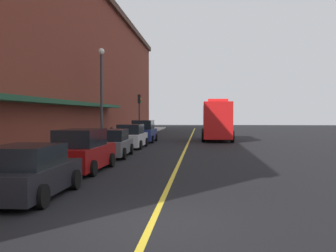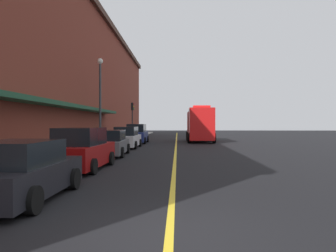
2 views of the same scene
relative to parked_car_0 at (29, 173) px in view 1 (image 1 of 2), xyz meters
name	(u,v)px [view 1 (image 1 of 2)]	position (x,y,z in m)	size (l,w,h in m)	color
ground_plane	(188,143)	(3.92, 22.63, -0.73)	(112.00, 112.00, 0.00)	black
sidewalk_left	(116,142)	(-2.28, 22.63, -0.66)	(2.40, 70.00, 0.15)	#9E9B93
lane_center_stripe	(188,143)	(3.92, 22.63, -0.73)	(0.16, 70.00, 0.01)	gold
brick_building_left	(47,65)	(-7.95, 21.62, 5.86)	(10.13, 64.00, 13.17)	maroon
parked_car_0	(29,173)	(0.00, 0.00, 0.00)	(2.10, 4.34, 1.55)	black
parked_car_1	(82,152)	(-0.06, 5.46, 0.10)	(2.12, 4.65, 1.80)	maroon
parked_car_2	(112,144)	(-0.04, 11.29, 0.01)	(2.05, 4.57, 1.57)	#595B60
parked_car_3	(131,137)	(-0.03, 17.39, 0.06)	(2.02, 4.54, 1.71)	silver
parked_car_4	(144,132)	(0.00, 23.47, 0.15)	(2.07, 4.60, 1.91)	navy
fire_truck	(217,121)	(6.44, 26.25, 1.04)	(2.78, 7.81, 3.74)	red
parking_meter_1	(112,133)	(-1.43, 17.24, 0.32)	(0.14, 0.18, 1.33)	#4C4C51
parking_meter_2	(93,137)	(-1.43, 12.13, 0.32)	(0.14, 0.18, 1.33)	#4C4C51
street_lamp_left	(101,86)	(-2.03, 16.72, 3.66)	(0.44, 0.44, 6.94)	#33383D
traffic_light_near	(139,107)	(-1.37, 29.86, 2.42)	(0.38, 0.36, 4.30)	#232326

